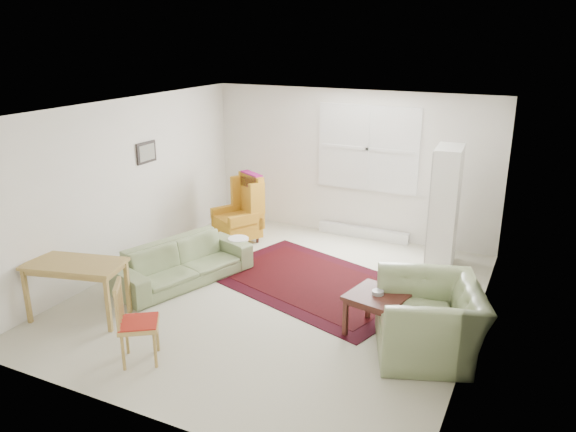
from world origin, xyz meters
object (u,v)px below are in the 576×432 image
at_px(armchair, 430,313).
at_px(cabinet, 445,208).
at_px(desk_chair, 139,322).
at_px(sofa, 183,255).
at_px(stool, 239,251).
at_px(desk, 78,290).
at_px(coffee_table, 377,314).
at_px(wingback_chair, 237,209).

bearing_deg(armchair, cabinet, 167.85).
distance_m(armchair, desk_chair, 3.13).
height_order(sofa, stool, sofa).
bearing_deg(desk, coffee_table, 19.49).
distance_m(desk, desk_chair, 1.39).
bearing_deg(desk_chair, coffee_table, -86.50).
bearing_deg(coffee_table, desk, -160.51).
bearing_deg(desk_chair, cabinet, -64.83).
height_order(coffee_table, desk_chair, desk_chair).
bearing_deg(sofa, armchair, -77.05).
height_order(armchair, desk, armchair).
bearing_deg(desk_chair, armchair, -95.50).
xyz_separation_m(coffee_table, cabinet, (0.27, 2.41, 0.66)).
xyz_separation_m(armchair, coffee_table, (-0.63, 0.13, -0.22)).
bearing_deg(desk_chair, stool, -25.95).
xyz_separation_m(coffee_table, desk, (-3.43, -1.21, 0.11)).
bearing_deg(cabinet, desk, -139.94).
xyz_separation_m(armchair, wingback_chair, (-3.66, 2.07, 0.10)).
xyz_separation_m(wingback_chair, coffee_table, (3.04, -1.94, -0.32)).
relative_size(desk, desk_chair, 1.27).
distance_m(wingback_chair, coffee_table, 3.62).
bearing_deg(wingback_chair, desk, -68.23).
bearing_deg(cabinet, desk_chair, -124.79).
distance_m(armchair, desk, 4.20).
xyz_separation_m(armchair, stool, (-3.15, 1.25, -0.27)).
relative_size(coffee_table, stool, 1.49).
height_order(cabinet, desk_chair, cabinet).
xyz_separation_m(wingback_chair, desk_chair, (0.92, -3.59, -0.12)).
distance_m(sofa, coffee_table, 2.92).
relative_size(armchair, stool, 2.94).
bearing_deg(stool, desk, -111.21).
distance_m(armchair, cabinet, 2.60).
bearing_deg(desk, sofa, 70.03).
xyz_separation_m(sofa, armchair, (3.53, -0.36, 0.08)).
height_order(wingback_chair, desk, wingback_chair).
bearing_deg(wingback_chair, cabinet, 37.07).
bearing_deg(wingback_chair, desk_chair, -46.68).
height_order(sofa, desk_chair, desk_chair).
xyz_separation_m(coffee_table, desk_chair, (-2.12, -1.65, 0.20)).
bearing_deg(desk_chair, sofa, -11.49).
relative_size(cabinet, desk, 1.56).
distance_m(sofa, armchair, 3.55).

